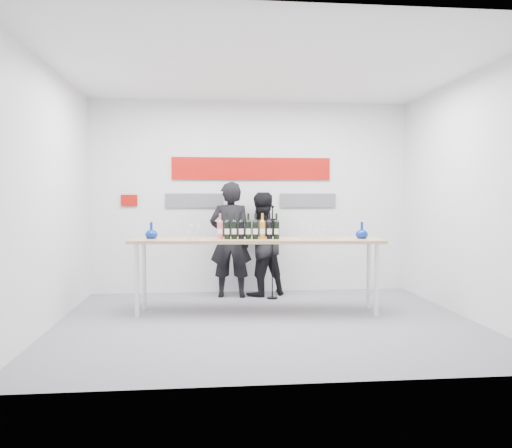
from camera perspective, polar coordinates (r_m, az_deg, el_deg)
The scene contains 12 objects.
ground at distance 6.10m, azimuth 1.23°, elevation -11.15°, with size 5.00×5.00×0.00m, color slate.
back_wall at distance 7.90m, azimuth -0.50°, elevation 3.07°, with size 5.00×0.04×3.00m, color silver.
signage at distance 7.87m, azimuth -0.89°, elevation 5.30°, with size 3.38×0.02×0.79m.
tasting_table at distance 6.43m, azimuth 0.09°, elevation -2.34°, with size 3.26×0.93×0.96m.
wine_bottles at distance 6.36m, azimuth -0.89°, elevation -0.25°, with size 0.80×0.15×0.33m.
decanter_left at distance 6.57m, azimuth -11.87°, elevation -0.71°, with size 0.16×0.16×0.21m, color navy, non-canonical shape.
decanter_right at distance 6.60m, azimuth 12.00°, elevation -0.70°, with size 0.16×0.16×0.21m, color navy, non-canonical shape.
glasses_left at distance 6.46m, azimuth -7.13°, elevation -0.87°, with size 0.18×0.23×0.18m.
glasses_right at distance 6.46m, azimuth 6.97°, elevation -0.87°, with size 0.46×0.26×0.18m.
presenter_left at distance 7.48m, azimuth -2.93°, elevation -1.79°, with size 0.63×0.41×1.73m, color black.
presenter_right at distance 7.59m, azimuth 0.51°, elevation -2.31°, with size 0.77×0.60×1.58m, color black.
mic_stand at distance 7.40m, azimuth 1.88°, elevation -5.31°, with size 0.16×0.16×1.38m.
Camera 1 is at (-0.71, -5.87, 1.49)m, focal length 35.00 mm.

